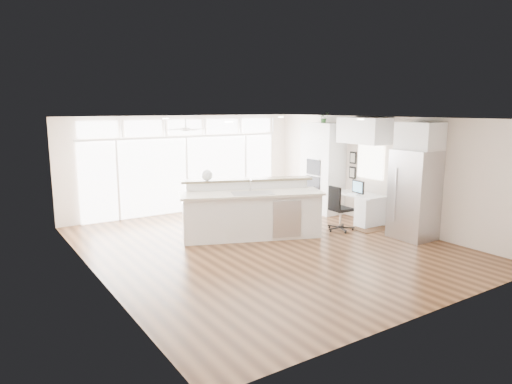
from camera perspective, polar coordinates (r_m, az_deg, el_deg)
floor at (r=9.86m, az=1.16°, el=-6.74°), size 7.00×8.00×0.02m
ceiling at (r=9.42m, az=1.22°, el=9.21°), size 7.00×8.00×0.02m
wall_back at (r=13.01m, az=-8.85°, el=3.48°), size 7.00×0.04×2.70m
wall_front at (r=6.71m, az=20.95°, el=-3.68°), size 7.00×0.04×2.70m
wall_left at (r=8.12m, az=-19.62°, el=-1.21°), size 0.04×8.00×2.70m
wall_right at (r=11.86m, az=15.29°, el=2.56°), size 0.04×8.00×2.70m
glass_wall at (r=12.99m, az=-8.71°, el=2.14°), size 5.80×0.06×2.08m
transom_row at (r=12.87m, az=-8.87°, el=8.01°), size 5.90×0.06×0.40m
desk_window at (r=12.00m, az=14.13°, el=3.67°), size 0.04×0.85×0.85m
ceiling_fan at (r=11.62m, az=-8.79°, el=8.25°), size 1.16×1.16×0.32m
recessed_lights at (r=9.58m, az=0.54°, el=9.11°), size 3.40×3.00×0.02m
oven_cabinet at (r=12.90m, az=8.30°, el=2.99°), size 0.64×1.20×2.50m
desk_nook at (r=11.96m, az=12.81°, el=-1.99°), size 0.72×1.30×0.76m
upper_cabinets at (r=11.73m, az=13.34°, el=7.48°), size 0.64×1.30×0.64m
refrigerator at (r=10.77m, az=19.18°, el=-0.31°), size 0.76×0.90×2.00m
fridge_cabinet at (r=10.66m, az=19.80°, el=6.60°), size 0.64×0.90×0.60m
framed_photos at (r=12.45m, az=12.01°, el=3.29°), size 0.06×0.22×0.80m
kitchen_island at (r=10.30m, az=-0.57°, el=-2.25°), size 3.43×2.30×1.28m
rug at (r=11.54m, az=14.12°, el=-4.40°), size 0.91×0.67×0.01m
office_chair at (r=11.08m, az=10.56°, el=-2.05°), size 0.58×0.54×1.08m
fishbowl at (r=10.41m, az=-6.15°, el=2.11°), size 0.33×0.33×0.26m
monitor at (r=11.79m, az=12.65°, el=0.64°), size 0.14×0.45×0.37m
keyboard at (r=11.70m, az=12.04°, el=-0.29°), size 0.14×0.32×0.02m
potted_plant at (r=12.80m, az=8.46°, el=9.04°), size 0.27×0.30×0.22m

